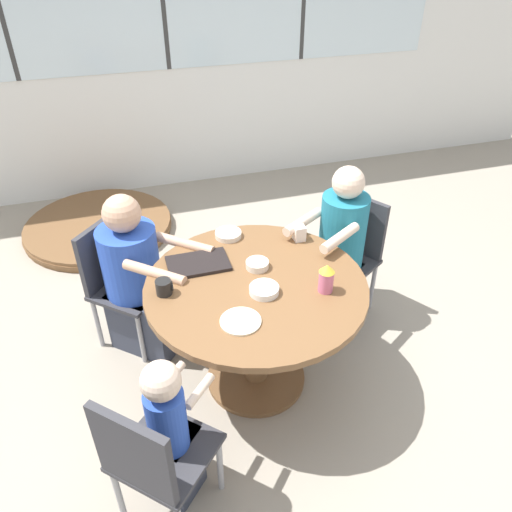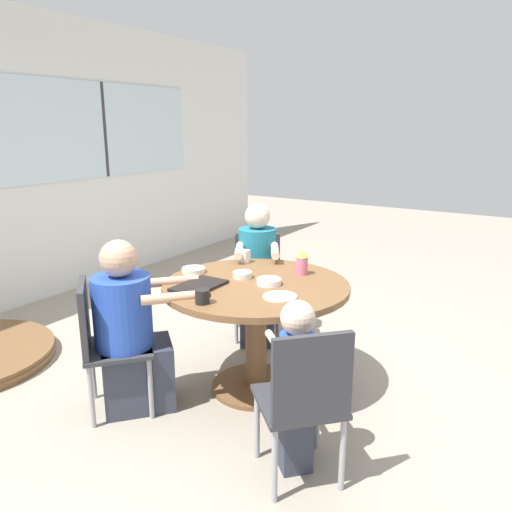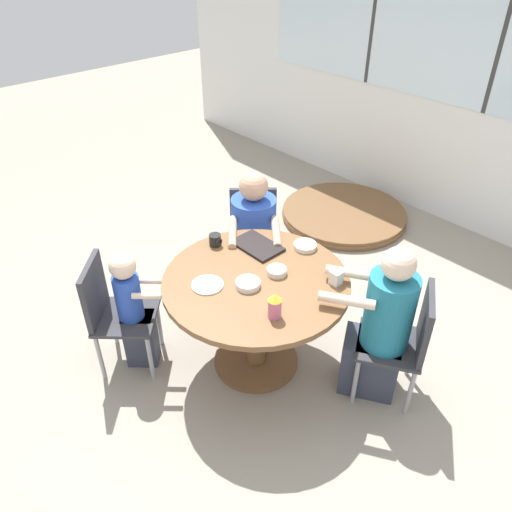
# 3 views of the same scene
# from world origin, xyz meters

# --- Properties ---
(ground_plane) EXTENTS (16.00, 16.00, 0.00)m
(ground_plane) POSITION_xyz_m (0.00, 0.00, 0.00)
(ground_plane) COLOR gray
(dining_table) EXTENTS (1.20, 1.20, 0.75)m
(dining_table) POSITION_xyz_m (0.00, 0.00, 0.57)
(dining_table) COLOR brown
(dining_table) RESTS_ON ground_plane
(chair_for_woman_green_shirt) EXTENTS (0.55, 0.55, 0.84)m
(chair_for_woman_green_shirt) POSITION_xyz_m (0.83, 0.51, 0.50)
(chair_for_woman_green_shirt) COLOR #333338
(chair_for_woman_green_shirt) RESTS_ON ground_plane
(chair_for_man_blue_shirt) EXTENTS (0.56, 0.56, 0.84)m
(chair_for_man_blue_shirt) POSITION_xyz_m (-0.73, 0.65, 0.50)
(chair_for_man_blue_shirt) COLOR #333338
(chair_for_man_blue_shirt) RESTS_ON ground_plane
(chair_for_toddler) EXTENTS (0.57, 0.57, 0.84)m
(chair_for_toddler) POSITION_xyz_m (-0.68, -0.70, 0.50)
(chair_for_toddler) COLOR #333338
(chair_for_toddler) RESTS_ON ground_plane
(person_woman_green_shirt) EXTENTS (0.62, 0.54, 1.14)m
(person_woman_green_shirt) POSITION_xyz_m (0.69, 0.42, 0.52)
(person_woman_green_shirt) COLOR #333847
(person_woman_green_shirt) RESTS_ON ground_plane
(person_man_blue_shirt) EXTENTS (0.70, 0.68, 1.09)m
(person_man_blue_shirt) POSITION_xyz_m (-0.60, 0.53, 0.48)
(person_man_blue_shirt) COLOR #333847
(person_man_blue_shirt) RESTS_ON ground_plane
(person_toddler) EXTENTS (0.35, 0.35, 0.93)m
(person_toddler) POSITION_xyz_m (-0.57, -0.59, 0.46)
(person_toddler) COLOR #333847
(person_toddler) RESTS_ON ground_plane
(food_tray_dark) EXTENTS (0.34, 0.22, 0.02)m
(food_tray_dark) POSITION_xyz_m (-0.26, 0.26, 0.76)
(food_tray_dark) COLOR black
(food_tray_dark) RESTS_ON dining_table
(coffee_mug) EXTENTS (0.09, 0.08, 0.08)m
(coffee_mug) POSITION_xyz_m (-0.48, 0.06, 0.79)
(coffee_mug) COLOR black
(coffee_mug) RESTS_ON dining_table
(sippy_cup) EXTENTS (0.08, 0.08, 0.17)m
(sippy_cup) POSITION_xyz_m (0.33, -0.16, 0.83)
(sippy_cup) COLOR #CC668C
(sippy_cup) RESTS_ON dining_table
(milk_carton_small) EXTENTS (0.07, 0.07, 0.09)m
(milk_carton_small) POSITION_xyz_m (0.37, 0.34, 0.80)
(milk_carton_small) COLOR silver
(milk_carton_small) RESTS_ON dining_table
(bowl_white_shallow) EXTENTS (0.16, 0.16, 0.03)m
(bowl_white_shallow) POSITION_xyz_m (-0.03, 0.49, 0.77)
(bowl_white_shallow) COLOR silver
(bowl_white_shallow) RESTS_ON dining_table
(bowl_cereal) EXTENTS (0.13, 0.13, 0.04)m
(bowl_cereal) POSITION_xyz_m (0.05, 0.14, 0.77)
(bowl_cereal) COLOR silver
(bowl_cereal) RESTS_ON dining_table
(bowl_fruit) EXTENTS (0.16, 0.16, 0.04)m
(bowl_fruit) POSITION_xyz_m (0.02, -0.09, 0.77)
(bowl_fruit) COLOR white
(bowl_fruit) RESTS_ON dining_table
(plate_tortillas) EXTENTS (0.20, 0.20, 0.01)m
(plate_tortillas) POSITION_xyz_m (-0.16, -0.27, 0.75)
(plate_tortillas) COLOR beige
(plate_tortillas) RESTS_ON dining_table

